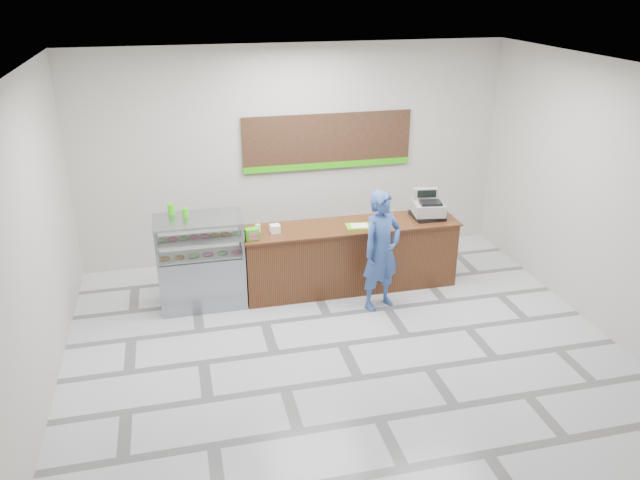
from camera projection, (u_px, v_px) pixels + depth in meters
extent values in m
plane|color=#BCBCC1|center=(342.00, 344.00, 8.14)|extent=(7.00, 7.00, 0.00)
plane|color=beige|center=(294.00, 155.00, 10.13)|extent=(7.00, 0.00, 7.00)
plane|color=silver|center=(346.00, 69.00, 6.76)|extent=(7.00, 7.00, 0.00)
cube|color=#592F17|center=(350.00, 257.00, 9.44)|extent=(3.20, 0.70, 1.00)
cube|color=#592F17|center=(351.00, 226.00, 9.24)|extent=(3.26, 0.76, 0.03)
cube|color=gray|center=(202.00, 278.00, 9.01)|extent=(1.20, 0.70, 0.80)
cube|color=white|center=(199.00, 237.00, 8.75)|extent=(1.20, 0.70, 0.50)
cube|color=gray|center=(198.00, 219.00, 8.65)|extent=(1.22, 0.72, 0.03)
cube|color=silver|center=(200.00, 252.00, 8.84)|extent=(1.14, 0.64, 0.02)
cube|color=silver|center=(199.00, 236.00, 8.75)|extent=(1.14, 0.64, 0.02)
torus|color=#A2732C|center=(164.00, 256.00, 8.63)|extent=(0.15, 0.15, 0.05)
torus|color=#A2732C|center=(179.00, 255.00, 8.67)|extent=(0.15, 0.15, 0.05)
torus|color=#80C369|center=(193.00, 253.00, 8.72)|extent=(0.15, 0.15, 0.05)
torus|color=#D25279|center=(208.00, 252.00, 8.76)|extent=(0.15, 0.15, 0.05)
torus|color=#80C369|center=(222.00, 251.00, 8.80)|extent=(0.15, 0.15, 0.05)
torus|color=#D25279|center=(236.00, 249.00, 8.85)|extent=(0.15, 0.15, 0.05)
torus|color=#80C369|center=(162.00, 236.00, 8.67)|extent=(0.15, 0.15, 0.05)
torus|color=#D25279|center=(173.00, 235.00, 8.70)|extent=(0.15, 0.15, 0.05)
torus|color=#80C369|center=(183.00, 234.00, 8.73)|extent=(0.15, 0.15, 0.05)
torus|color=#D25279|center=(193.00, 233.00, 8.76)|extent=(0.15, 0.15, 0.05)
torus|color=#D25279|center=(204.00, 232.00, 8.79)|extent=(0.15, 0.15, 0.05)
torus|color=#A2732C|center=(214.00, 231.00, 8.82)|extent=(0.15, 0.15, 0.05)
torus|color=#A2732C|center=(224.00, 231.00, 8.85)|extent=(0.15, 0.15, 0.05)
torus|color=#80C369|center=(234.00, 230.00, 8.89)|extent=(0.15, 0.15, 0.05)
cube|color=black|center=(328.00, 141.00, 10.14)|extent=(2.80, 0.05, 0.90)
cube|color=#31C10D|center=(328.00, 165.00, 10.27)|extent=(2.80, 0.02, 0.10)
cube|color=black|center=(427.00, 215.00, 9.50)|extent=(0.45, 0.45, 0.07)
cube|color=gray|center=(428.00, 208.00, 9.45)|extent=(0.51, 0.53, 0.18)
cube|color=black|center=(431.00, 203.00, 9.33)|extent=(0.34, 0.26, 0.04)
cube|color=gray|center=(425.00, 194.00, 9.50)|extent=(0.39, 0.16, 0.18)
cube|color=black|center=(427.00, 194.00, 9.44)|extent=(0.29, 0.05, 0.11)
cube|color=black|center=(436.00, 218.00, 9.43)|extent=(0.09, 0.16, 0.04)
cube|color=#69DD09|center=(358.00, 226.00, 9.16)|extent=(0.37, 0.29, 0.02)
cube|color=white|center=(359.00, 225.00, 9.16)|extent=(0.27, 0.20, 0.00)
cube|color=white|center=(275.00, 229.00, 8.94)|extent=(0.14, 0.14, 0.12)
cylinder|color=silver|center=(258.00, 228.00, 8.96)|extent=(0.08, 0.08, 0.11)
cube|color=#31C10D|center=(252.00, 234.00, 8.68)|extent=(0.20, 0.14, 0.17)
cylinder|color=#D25279|center=(392.00, 225.00, 9.24)|extent=(0.18, 0.18, 0.00)
cylinder|color=#31C10D|center=(171.00, 209.00, 8.76)|extent=(0.10, 0.10, 0.15)
cylinder|color=#31C10D|center=(185.00, 213.00, 8.66)|extent=(0.08, 0.08, 0.13)
imported|color=#304F92|center=(381.00, 251.00, 8.75)|extent=(0.75, 0.62, 1.75)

